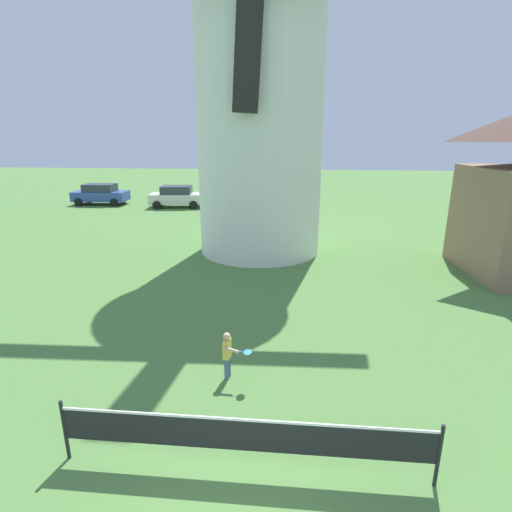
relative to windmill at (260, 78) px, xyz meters
The scene contains 6 objects.
windmill is the anchor object (origin of this frame).
tennis_net 14.44m from the windmill, 86.27° to the right, with size 5.91×0.06×1.10m.
player_far 12.28m from the windmill, 88.98° to the right, with size 0.66×0.54×1.09m.
parked_car_blue 18.77m from the windmill, 138.66° to the left, with size 4.08×1.97×1.56m.
parked_car_cream 14.60m from the windmill, 122.74° to the left, with size 4.02×2.23×1.56m.
parked_car_mustard 13.23m from the windmill, 95.78° to the left, with size 4.03×2.08×1.56m.
Camera 1 is at (0.71, -3.17, 5.14)m, focal length 28.17 mm.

